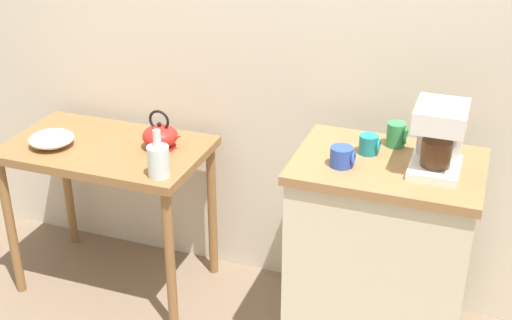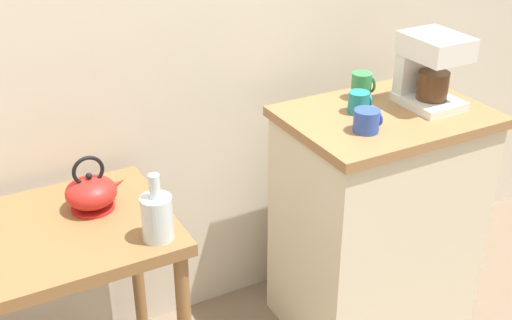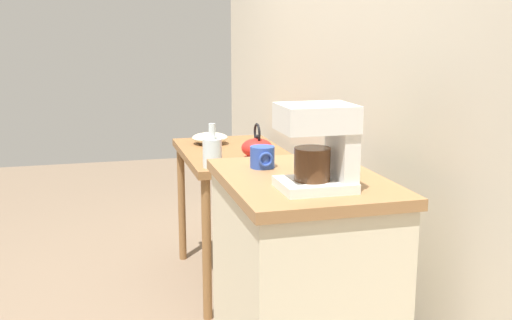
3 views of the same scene
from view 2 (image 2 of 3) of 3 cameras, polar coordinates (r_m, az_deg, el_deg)
name	(u,v)px [view 2 (image 2 of 3)]	position (r m, az deg, el deg)	size (l,w,h in m)	color
wooden_table	(21,268)	(2.07, -19.79, -8.84)	(0.90, 0.54, 0.74)	olive
kitchen_counter	(377,221)	(2.55, 10.48, -5.24)	(0.71, 0.51, 0.90)	beige
teakettle	(92,192)	(2.07, -14.10, -2.73)	(0.19, 0.16, 0.18)	red
glass_carafe_vase	(157,216)	(1.88, -8.62, -4.85)	(0.09, 0.09, 0.21)	silver
coffee_maker	(429,66)	(2.41, 14.81, 7.91)	(0.18, 0.22, 0.26)	white
mug_dark_teal	(359,102)	(2.32, 8.97, 4.99)	(0.08, 0.07, 0.08)	teal
mug_blue	(367,121)	(2.17, 9.63, 3.40)	(0.09, 0.09, 0.08)	#2D4CAD
mug_tall_green	(362,86)	(2.44, 9.20, 6.41)	(0.08, 0.07, 0.10)	#338C4C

